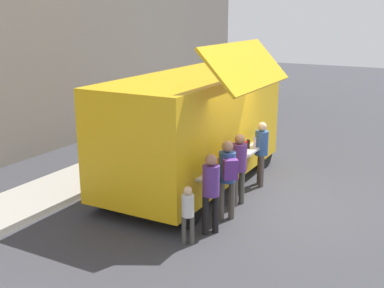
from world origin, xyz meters
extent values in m
plane|color=#38383D|center=(0.00, 0.00, 0.00)|extent=(60.00, 60.00, 0.00)
cube|color=gold|center=(0.30, 1.85, 1.51)|extent=(5.72, 2.44, 2.42)
cube|color=gold|center=(-0.24, 0.28, 3.10)|extent=(3.14, 0.91, 0.90)
cube|color=black|center=(-0.25, 0.73, 1.80)|extent=(2.96, 0.16, 1.09)
cube|color=#B7B7BC|center=(-0.24, 0.52, 0.99)|extent=(3.13, 0.42, 0.05)
cylinder|color=green|center=(-1.45, 0.45, 1.13)|extent=(0.06, 0.06, 0.25)
cylinder|color=orange|center=(-1.20, 0.48, 1.11)|extent=(0.08, 0.08, 0.19)
cylinder|color=orange|center=(-0.95, 0.54, 1.12)|extent=(0.07, 0.07, 0.22)
cylinder|color=red|center=(-0.72, 0.55, 1.13)|extent=(0.08, 0.08, 0.23)
cylinder|color=yellow|center=(-0.47, 0.47, 1.13)|extent=(0.07, 0.07, 0.25)
cylinder|color=#209131|center=(-0.23, 0.48, 1.12)|extent=(0.07, 0.07, 0.21)
cylinder|color=orange|center=(0.00, 0.55, 1.11)|extent=(0.08, 0.08, 0.20)
cylinder|color=red|center=(0.26, 0.51, 1.14)|extent=(0.08, 0.08, 0.26)
cylinder|color=red|center=(0.50, 0.56, 1.13)|extent=(0.07, 0.07, 0.24)
cylinder|color=black|center=(0.72, 0.59, 1.12)|extent=(0.08, 0.08, 0.22)
cylinder|color=silver|center=(0.95, 0.52, 1.13)|extent=(0.08, 0.08, 0.24)
cube|color=black|center=(3.08, 1.90, 1.95)|extent=(0.12, 1.97, 1.07)
cylinder|color=black|center=(2.41, 2.90, 0.45)|extent=(0.90, 0.28, 0.90)
cylinder|color=black|center=(2.45, 0.88, 0.45)|extent=(0.90, 0.28, 0.90)
cylinder|color=black|center=(-1.86, 2.81, 0.45)|extent=(0.90, 0.28, 0.90)
cylinder|color=black|center=(-1.82, 0.79, 0.45)|extent=(0.90, 0.28, 0.90)
cylinder|color=#2C613A|center=(4.12, 4.15, 0.47)|extent=(0.60, 0.60, 0.95)
cylinder|color=#4D4A43|center=(-0.43, 0.39, 0.40)|extent=(0.13, 0.13, 0.80)
cylinder|color=#4D4A43|center=(-0.23, 0.32, 0.40)|extent=(0.13, 0.13, 0.80)
cylinder|color=#5C3079|center=(-0.33, 0.35, 1.11)|extent=(0.33, 0.33, 0.61)
sphere|color=#A5704E|center=(-0.33, 0.35, 1.52)|extent=(0.23, 0.23, 0.23)
cube|color=brown|center=(-0.58, 0.44, 0.85)|extent=(0.23, 0.19, 0.24)
cylinder|color=#504942|center=(-1.22, 0.34, 0.41)|extent=(0.13, 0.13, 0.83)
cylinder|color=#504942|center=(-1.08, 0.17, 0.41)|extent=(0.13, 0.13, 0.83)
cylinder|color=#2B4986|center=(-1.15, 0.26, 1.14)|extent=(0.34, 0.34, 0.63)
sphere|color=#9B7253|center=(-1.15, 0.26, 1.57)|extent=(0.23, 0.23, 0.23)
cube|color=#5B2B81|center=(-1.35, 0.09, 1.17)|extent=(0.32, 0.33, 0.40)
cylinder|color=black|center=(-1.99, 0.30, 0.40)|extent=(0.13, 0.13, 0.79)
cylinder|color=black|center=(-1.83, 0.16, 0.40)|extent=(0.13, 0.13, 0.79)
cylinder|color=#542F7F|center=(-1.91, 0.23, 1.09)|extent=(0.33, 0.33, 0.60)
sphere|color=#9F6D54|center=(-1.91, 0.23, 1.50)|extent=(0.22, 0.22, 0.22)
cylinder|color=#504544|center=(1.00, 0.34, 0.39)|extent=(0.13, 0.13, 0.79)
cylinder|color=#504544|center=(1.17, 0.45, 0.39)|extent=(0.13, 0.13, 0.79)
cylinder|color=#2C4D88|center=(1.09, 0.39, 1.09)|extent=(0.33, 0.33, 0.60)
sphere|color=tan|center=(1.09, 0.39, 1.50)|extent=(0.22, 0.22, 0.22)
cylinder|color=#48463F|center=(-2.54, 0.46, 0.28)|extent=(0.09, 0.09, 0.56)
cylinder|color=#48463F|center=(-2.47, 0.33, 0.28)|extent=(0.09, 0.09, 0.56)
cylinder|color=beige|center=(-2.51, 0.39, 0.77)|extent=(0.23, 0.23, 0.42)
sphere|color=#D7AD81|center=(-2.51, 0.39, 1.06)|extent=(0.16, 0.16, 0.16)
camera|label=1|loc=(-9.45, -3.63, 4.16)|focal=44.40mm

